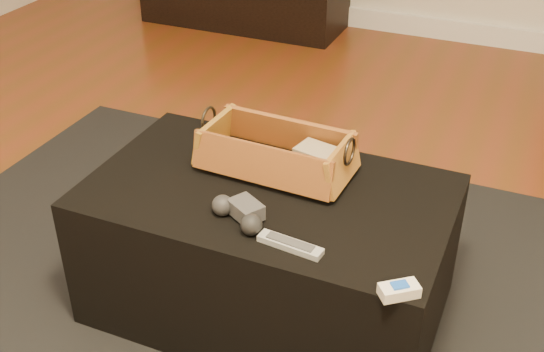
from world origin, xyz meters
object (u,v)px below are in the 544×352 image
at_px(cream_gadget, 399,290).
at_px(tv_remote, 267,163).
at_px(wicker_basket, 276,154).
at_px(silver_remote, 290,245).
at_px(ottoman, 268,250).
at_px(game_controller, 240,213).

bearing_deg(cream_gadget, tv_remote, 142.56).
distance_m(tv_remote, cream_gadget, 0.61).
relative_size(wicker_basket, cream_gadget, 4.66).
xyz_separation_m(wicker_basket, silver_remote, (0.17, -0.32, -0.04)).
relative_size(ottoman, wicker_basket, 2.23).
xyz_separation_m(tv_remote, silver_remote, (0.20, -0.30, -0.02)).
relative_size(tv_remote, game_controller, 1.30).
xyz_separation_m(wicker_basket, cream_gadget, (0.46, -0.38, -0.04)).
xyz_separation_m(ottoman, silver_remote, (0.15, -0.22, 0.22)).
bearing_deg(ottoman, wicker_basket, 101.51).
bearing_deg(game_controller, wicker_basket, 93.51).
xyz_separation_m(ottoman, wicker_basket, (-0.02, 0.10, 0.26)).
relative_size(ottoman, cream_gadget, 10.37).
xyz_separation_m(tv_remote, game_controller, (0.04, -0.26, 0.00)).
xyz_separation_m(wicker_basket, game_controller, (0.02, -0.27, -0.02)).
xyz_separation_m(game_controller, silver_remote, (0.16, -0.05, -0.02)).
xyz_separation_m(tv_remote, cream_gadget, (0.48, -0.37, -0.01)).
bearing_deg(cream_gadget, ottoman, 147.38).
distance_m(wicker_basket, silver_remote, 0.37).
height_order(tv_remote, game_controller, game_controller).
bearing_deg(cream_gadget, silver_remote, 167.34).
bearing_deg(silver_remote, cream_gadget, -12.66).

